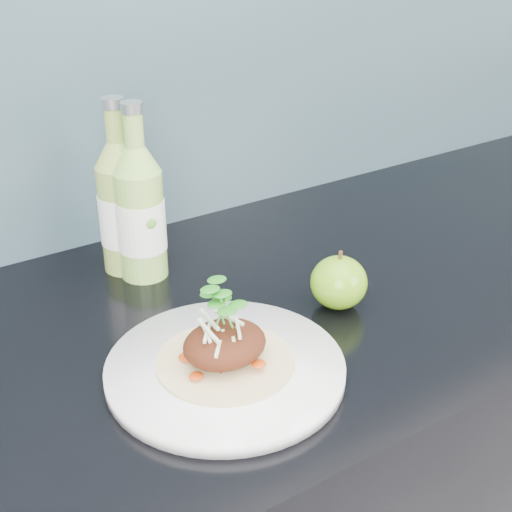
% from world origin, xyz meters
% --- Properties ---
extents(dinner_plate, '(0.32, 0.32, 0.02)m').
position_xyz_m(dinner_plate, '(-0.07, 1.59, 0.91)').
color(dinner_plate, white).
rests_on(dinner_plate, kitchen_counter).
extents(pork_taco, '(0.15, 0.15, 0.10)m').
position_xyz_m(pork_taco, '(-0.07, 1.59, 0.94)').
color(pork_taco, tan).
rests_on(pork_taco, dinner_plate).
extents(green_apple, '(0.09, 0.09, 0.08)m').
position_xyz_m(green_apple, '(0.13, 1.63, 0.93)').
color(green_apple, '#4B9410').
rests_on(green_apple, kitchen_counter).
extents(cider_bottle_left, '(0.07, 0.07, 0.24)m').
position_xyz_m(cider_bottle_left, '(-0.05, 1.88, 0.99)').
color(cider_bottle_left, '#89A745').
rests_on(cider_bottle_left, kitchen_counter).
extents(cider_bottle_right, '(0.08, 0.08, 0.24)m').
position_xyz_m(cider_bottle_right, '(-0.04, 1.85, 0.99)').
color(cider_bottle_right, '#88BC4E').
rests_on(cider_bottle_right, kitchen_counter).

